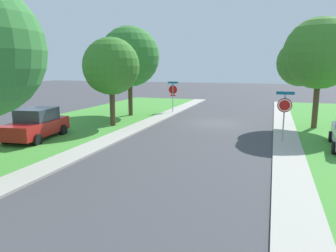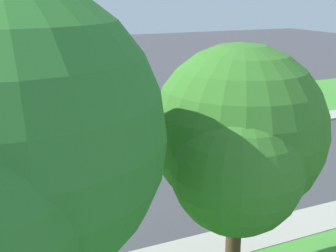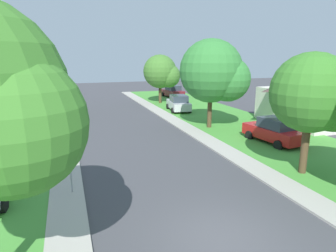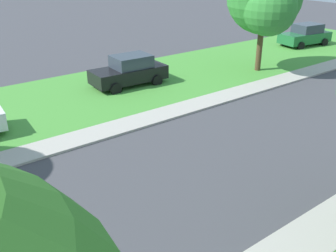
% 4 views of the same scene
% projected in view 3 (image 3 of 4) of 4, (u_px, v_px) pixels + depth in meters
% --- Properties ---
extents(ground_plane, '(120.00, 120.00, 0.00)m').
position_uv_depth(ground_plane, '(220.00, 238.00, 9.62)').
color(ground_plane, '#424247').
extents(sidewalk_east, '(1.40, 56.00, 0.10)m').
position_uv_depth(sidewalk_east, '(198.00, 134.00, 22.14)').
color(sidewalk_east, '#ADA89E').
rests_on(sidewalk_east, ground).
extents(lawn_east, '(8.00, 56.00, 0.08)m').
position_uv_depth(lawn_east, '(252.00, 130.00, 23.63)').
color(lawn_east, '#479338').
rests_on(lawn_east, ground).
extents(sidewalk_west, '(1.40, 56.00, 0.10)m').
position_uv_depth(sidewalk_west, '(66.00, 147.00, 19.16)').
color(sidewalk_west, '#ADA89E').
rests_on(sidewalk_west, ground).
extents(stop_sign_far_corner, '(0.92, 0.92, 2.77)m').
position_uv_depth(stop_sign_far_corner, '(69.00, 152.00, 12.29)').
color(stop_sign_far_corner, '#9E9EA3').
rests_on(stop_sign_far_corner, ground).
extents(car_red_far_down_street, '(2.45, 4.50, 1.76)m').
position_uv_depth(car_red_far_down_street, '(274.00, 131.00, 19.91)').
color(car_red_far_down_street, red).
rests_on(car_red_far_down_street, ground).
extents(car_green_across_road, '(2.45, 4.50, 1.76)m').
position_uv_depth(car_green_across_road, '(23.00, 97.00, 35.86)').
color(car_green_across_road, '#1E6033').
rests_on(car_green_across_road, ground).
extents(car_maroon_near_corner, '(2.35, 4.45, 1.76)m').
position_uv_depth(car_maroon_near_corner, '(173.00, 92.00, 41.82)').
color(car_maroon_near_corner, maroon).
rests_on(car_maroon_near_corner, ground).
extents(car_silver_behind_trees, '(2.48, 4.51, 1.76)m').
position_uv_depth(car_silver_behind_trees, '(178.00, 103.00, 31.42)').
color(car_silver_behind_trees, silver).
rests_on(car_silver_behind_trees, ground).
extents(tree_corner_large, '(4.10, 3.81, 6.00)m').
position_uv_depth(tree_corner_large, '(316.00, 96.00, 13.89)').
color(tree_corner_large, '#4C3823').
rests_on(tree_corner_large, ground).
extents(tree_sidewalk_far, '(5.37, 5.00, 7.13)m').
position_uv_depth(tree_sidewalk_far, '(215.00, 73.00, 23.21)').
color(tree_sidewalk_far, '#4C3823').
rests_on(tree_sidewalk_far, ground).
extents(tree_across_right, '(4.37, 4.06, 5.97)m').
position_uv_depth(tree_across_right, '(162.00, 73.00, 35.95)').
color(tree_across_right, '#4C3823').
rests_on(tree_across_right, ground).
extents(tree_sidewalk_near, '(4.85, 4.52, 6.90)m').
position_uv_depth(tree_sidewalk_near, '(39.00, 70.00, 27.79)').
color(tree_sidewalk_near, '#4C3823').
rests_on(tree_sidewalk_near, ground).
extents(house_right_setback, '(9.13, 7.95, 4.60)m').
position_uv_depth(house_right_setback, '(322.00, 96.00, 25.69)').
color(house_right_setback, silver).
rests_on(house_right_setback, ground).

